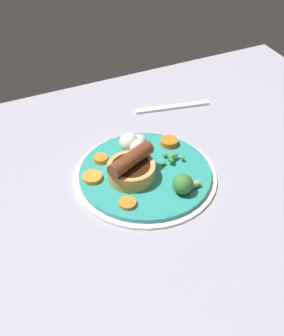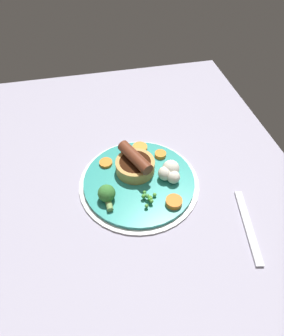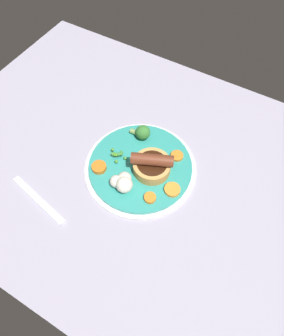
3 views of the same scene
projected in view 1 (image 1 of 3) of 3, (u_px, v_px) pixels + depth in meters
dining_table at (157, 182)px, 93.75cm from camera, size 110.00×80.00×3.00cm
dinner_plate at (145, 175)px, 92.28cm from camera, size 28.34×28.34×1.40cm
sausage_pudding at (131, 168)px, 89.11cm from camera, size 10.39×9.31×5.89cm
pea_pile at (172, 158)px, 93.55cm from camera, size 4.83×3.51×1.73cm
broccoli_floret_near at (184, 184)px, 86.28cm from camera, size 5.66×3.90×3.90cm
cauliflower_floret at (133, 144)px, 95.73cm from camera, size 5.43×5.32×4.05cm
carrot_slice_0 at (92, 177)px, 89.86cm from camera, size 5.32×5.32×0.91cm
carrot_slice_1 at (169, 142)px, 98.15cm from camera, size 4.96×4.96×1.27cm
carrot_slice_2 at (101, 159)px, 94.11cm from camera, size 4.01×4.01×0.98cm
carrot_slice_3 at (127, 203)px, 84.56cm from camera, size 4.40×4.40×0.75cm
fork at (172, 107)px, 111.58cm from camera, size 17.97×5.08×0.60cm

